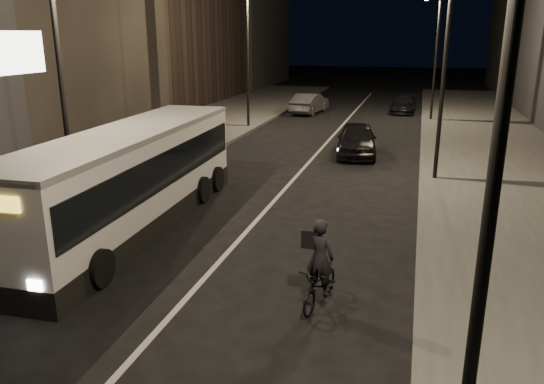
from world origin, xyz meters
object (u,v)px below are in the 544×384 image
Objects in this scene: city_bus at (131,175)px; cyclist_on_bicycle at (320,277)px; streetlight_left_far at (252,41)px; car_near at (357,139)px; streetlight_right_near at (479,77)px; streetlight_left_near at (65,49)px; streetlight_right_far at (433,40)px; car_far at (403,104)px; car_mid at (310,103)px; streetlight_right_mid at (439,45)px.

cyclist_on_bicycle is (6.50, -3.43, -0.96)m from city_bus.
city_bus is (1.81, -17.99, -3.71)m from streetlight_left_far.
streetlight_left_far reaches higher than cyclist_on_bicycle.
streetlight_right_near is at bearing -86.93° from car_near.
streetlight_left_far is at bearing 90.00° from streetlight_left_near.
streetlight_right_far and streetlight_left_far have the same top height.
car_far is at bearing 99.58° from cyclist_on_bicycle.
car_mid is (2.15, 7.50, -4.60)m from streetlight_left_far.
streetlight_left_near is (-10.66, -8.00, 0.00)m from streetlight_right_mid.
streetlight_right_far is 12.24m from streetlight_left_far.
streetlight_right_far is 1.76× the size of car_mid.
car_far is at bearing 94.97° from streetlight_right_mid.
streetlight_left_near and streetlight_left_far have the same top height.
streetlight_left_far is (-10.66, -6.00, 0.00)m from streetlight_right_far.
city_bus is at bearing 97.09° from car_mid.
streetlight_left_near is 18.00m from streetlight_left_far.
streetlight_left_far is 1.75× the size of car_near.
streetlight_left_near is (-10.66, 8.00, 0.00)m from streetlight_right_near.
streetlight_right_near is 1.75× the size of car_near.
streetlight_right_near reaches higher than cyclist_on_bicycle.
streetlight_right_far is at bearing 177.83° from car_mid.
city_bus reaches higher than car_near.
streetlight_right_mid is at bearing -90.00° from streetlight_right_far.
streetlight_right_near is 12.50m from city_bus.
streetlight_right_near is 1.78× the size of car_far.
car_mid is (-8.52, 1.50, -4.60)m from streetlight_right_far.
cyclist_on_bicycle is (-2.35, -27.42, -4.67)m from streetlight_right_far.
car_near is (-3.40, -11.96, -4.57)m from streetlight_right_far.
streetlight_right_mid is (0.00, 16.00, 0.00)m from streetlight_right_near.
streetlight_right_far is at bearing 67.55° from car_near.
car_mid is (0.34, 25.49, -0.89)m from city_bus.
city_bus is at bearing 137.84° from streetlight_right_near.
streetlight_right_near is 36.27m from car_far.
streetlight_left_near is 26.00m from car_mid.
streetlight_right_far is 1.78× the size of car_far.
cyclist_on_bicycle is 31.34m from car_far.
cyclist_on_bicycle is (8.31, -3.42, -4.67)m from streetlight_left_near.
streetlight_right_near is 32.00m from streetlight_right_far.
city_bus is 25.51m from car_mid.
streetlight_right_near reaches higher than car_far.
streetlight_right_mid is 13.33m from streetlight_left_near.
streetlight_left_near is at bearing -106.53° from car_far.
car_near is 15.97m from car_far.
city_bus is at bearing -110.26° from streetlight_right_far.
streetlight_left_near is at bearing -113.96° from streetlight_right_far.
streetlight_right_near is 1.00× the size of streetlight_right_far.
car_far is at bearing -152.53° from car_mid.
streetlight_right_near is at bearing 112.11° from car_mid.
streetlight_right_mid is at bearing 89.06° from cyclist_on_bicycle.
streetlight_left_far is at bearing -130.78° from car_far.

